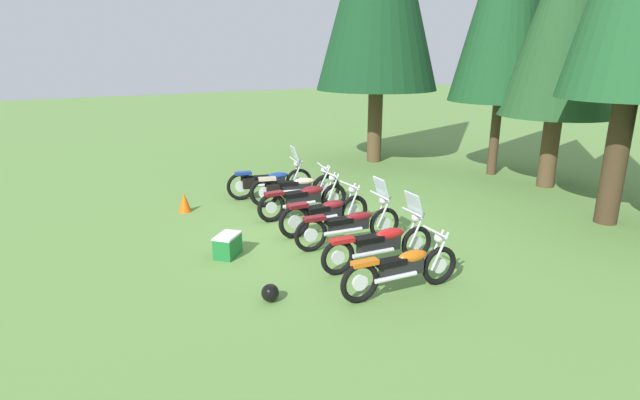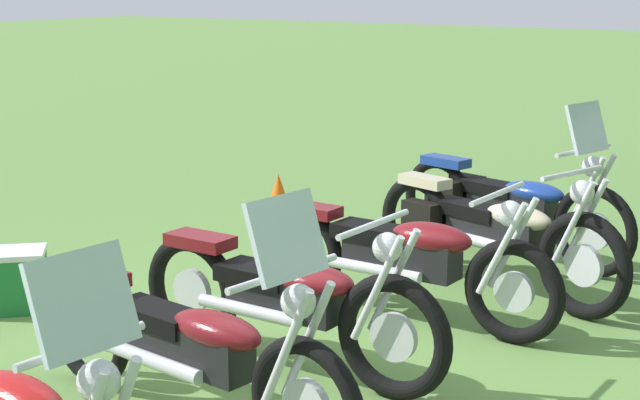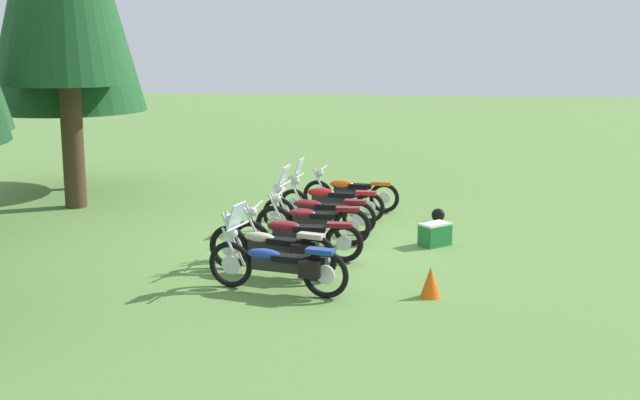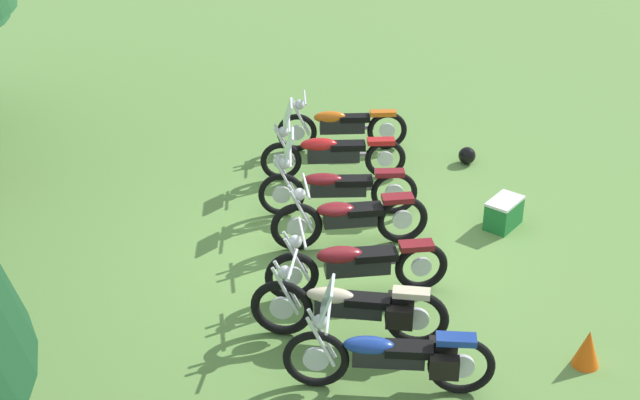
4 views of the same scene
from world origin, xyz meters
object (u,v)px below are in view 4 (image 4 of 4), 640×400
(motorcycle_2, at_px, (356,264))
(picnic_cooler, at_px, (504,213))
(motorcycle_3, at_px, (349,218))
(dropped_helmet, at_px, (467,156))
(motorcycle_5, at_px, (331,153))
(motorcycle_6, at_px, (341,126))
(traffic_cone, at_px, (588,348))
(motorcycle_0, at_px, (391,355))
(motorcycle_4, at_px, (335,187))
(motorcycle_1, at_px, (352,308))

(motorcycle_2, relative_size, picnic_cooler, 3.55)
(motorcycle_3, relative_size, dropped_helmet, 7.76)
(motorcycle_5, bearing_deg, motorcycle_3, 93.51)
(motorcycle_6, xyz_separation_m, traffic_cone, (-6.19, -1.82, -0.20))
(motorcycle_0, xyz_separation_m, traffic_cone, (0.07, -2.35, -0.24))
(motorcycle_3, height_order, motorcycle_6, motorcycle_3)
(motorcycle_0, xyz_separation_m, motorcycle_4, (4.05, -0.06, -0.01))
(motorcycle_3, xyz_separation_m, motorcycle_4, (0.93, 0.03, 0.01))
(motorcycle_3, bearing_deg, dropped_helmet, -135.57)
(motorcycle_4, distance_m, motorcycle_6, 2.26)
(motorcycle_2, xyz_separation_m, motorcycle_3, (1.21, -0.13, -0.00))
(motorcycle_6, distance_m, dropped_helmet, 2.19)
(motorcycle_1, height_order, picnic_cooler, motorcycle_1)
(motorcycle_0, distance_m, motorcycle_4, 4.05)
(motorcycle_1, bearing_deg, motorcycle_4, -79.42)
(motorcycle_1, bearing_deg, dropped_helmet, -105.51)
(motorcycle_2, relative_size, traffic_cone, 5.00)
(motorcycle_0, bearing_deg, motorcycle_3, -78.66)
(dropped_helmet, bearing_deg, motorcycle_2, 143.76)
(motorcycle_3, relative_size, motorcycle_6, 1.01)
(motorcycle_5, height_order, motorcycle_6, motorcycle_5)
(motorcycle_2, relative_size, dropped_helmet, 8.29)
(dropped_helmet, bearing_deg, motorcycle_6, 67.00)
(motorcycle_2, distance_m, motorcycle_6, 4.38)
(motorcycle_2, distance_m, motorcycle_5, 3.31)
(motorcycle_5, xyz_separation_m, dropped_helmet, (0.19, -2.34, -0.32))
(motorcycle_3, height_order, traffic_cone, motorcycle_3)
(motorcycle_1, xyz_separation_m, motorcycle_2, (0.95, -0.22, -0.01))
(motorcycle_3, distance_m, dropped_helmet, 3.35)
(motorcycle_1, relative_size, motorcycle_5, 0.99)
(traffic_cone, bearing_deg, motorcycle_1, 71.10)
(motorcycle_3, height_order, motorcycle_5, motorcycle_5)
(picnic_cooler, height_order, dropped_helmet, picnic_cooler)
(motorcycle_1, relative_size, traffic_cone, 4.85)
(motorcycle_0, bearing_deg, motorcycle_6, -81.73)
(motorcycle_5, relative_size, picnic_cooler, 3.46)
(traffic_cone, bearing_deg, motorcycle_2, 52.34)
(motorcycle_5, relative_size, traffic_cone, 4.87)
(motorcycle_0, height_order, motorcycle_4, motorcycle_0)
(motorcycle_6, distance_m, picnic_cooler, 3.52)
(motorcycle_3, distance_m, motorcycle_6, 3.17)
(motorcycle_1, relative_size, motorcycle_4, 0.98)
(motorcycle_3, xyz_separation_m, picnic_cooler, (0.19, -2.35, -0.24))
(traffic_cone, bearing_deg, dropped_helmet, -1.88)
(motorcycle_5, distance_m, dropped_helmet, 2.37)
(motorcycle_4, height_order, motorcycle_5, motorcycle_4)
(motorcycle_2, relative_size, motorcycle_4, 1.01)
(motorcycle_1, distance_m, motorcycle_3, 2.19)
(motorcycle_4, xyz_separation_m, motorcycle_6, (2.21, -0.47, -0.02))
(motorcycle_6, xyz_separation_m, picnic_cooler, (-2.95, -1.91, -0.22))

